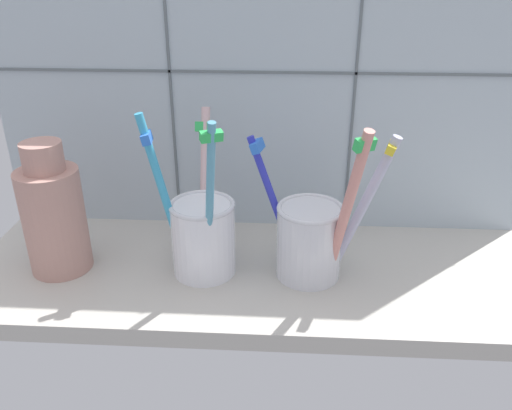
# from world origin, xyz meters

# --- Properties ---
(counter_slab) EXTENTS (0.64, 0.22, 0.02)m
(counter_slab) POSITION_xyz_m (0.00, 0.00, 0.01)
(counter_slab) COLOR #BCB7AD
(counter_slab) RESTS_ON ground
(tile_wall_back) EXTENTS (0.64, 0.02, 0.45)m
(tile_wall_back) POSITION_xyz_m (0.00, 0.12, 0.22)
(tile_wall_back) COLOR #B2C1CC
(tile_wall_back) RESTS_ON ground
(toothbrush_cup_left) EXTENTS (0.09, 0.13, 0.19)m
(toothbrush_cup_left) POSITION_xyz_m (-0.06, -0.01, 0.07)
(toothbrush_cup_left) COLOR white
(toothbrush_cup_left) RESTS_ON counter_slab
(toothbrush_cup_right) EXTENTS (0.15, 0.09, 0.18)m
(toothbrush_cup_right) POSITION_xyz_m (0.06, -0.01, 0.07)
(toothbrush_cup_right) COLOR silver
(toothbrush_cup_right) RESTS_ON counter_slab
(ceramic_vase) EXTENTS (0.07, 0.07, 0.15)m
(ceramic_vase) POSITION_xyz_m (-0.22, -0.01, 0.09)
(ceramic_vase) COLOR tan
(ceramic_vase) RESTS_ON counter_slab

